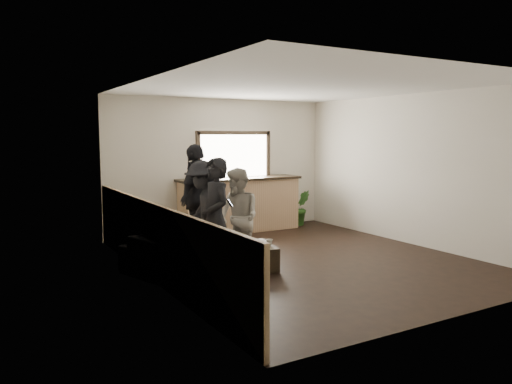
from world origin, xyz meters
TOP-DOWN VIEW (x-y plane):
  - ground at (0.00, 0.00)m, footprint 5.00×6.00m
  - room_shell at (-0.74, 0.00)m, footprint 5.01×6.01m
  - bar_counter at (0.30, 2.70)m, footprint 2.70×0.68m
  - sofa at (-2.12, -0.16)m, footprint 1.40×2.21m
  - coffee_table at (-0.86, -0.04)m, footprint 0.61×0.89m
  - cup_a at (-0.93, 0.10)m, footprint 0.16×0.16m
  - cup_b at (-0.73, -0.18)m, footprint 0.14×0.14m
  - potted_plant at (1.85, 2.65)m, footprint 0.51×0.45m
  - person_a at (-1.67, -0.24)m, footprint 0.48×0.64m
  - person_b at (-1.12, 0.10)m, footprint 0.66×0.81m
  - person_c at (-1.40, 0.77)m, footprint 0.78×1.14m
  - person_d at (-1.21, 1.48)m, footprint 1.13×1.08m

SIDE VIEW (x-z plane):
  - ground at x=0.00m, z-range -0.01..0.01m
  - coffee_table at x=-0.86m, z-range 0.00..0.36m
  - sofa at x=-2.12m, z-range 0.00..0.60m
  - potted_plant at x=1.85m, z-range 0.00..0.80m
  - cup_a at x=-0.93m, z-range 0.36..0.45m
  - cup_b at x=-0.73m, z-range 0.36..0.45m
  - bar_counter at x=0.30m, z-range -0.42..1.71m
  - person_b at x=-1.12m, z-range 0.00..1.54m
  - person_c at x=-1.40m, z-range 0.00..1.63m
  - person_a at x=-1.67m, z-range 0.00..1.72m
  - person_d at x=-1.21m, z-range 0.00..1.89m
  - room_shell at x=-0.74m, z-range 0.07..2.87m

